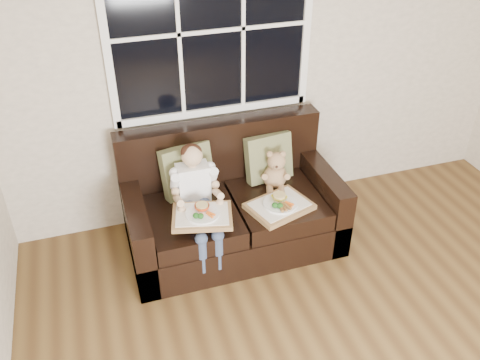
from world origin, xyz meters
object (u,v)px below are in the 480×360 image
object	(u,v)px
loveseat	(231,209)
tray_right	(279,205)
child	(196,191)
teddy_bear	(276,172)
tray_left	(202,215)

from	to	relation	value
loveseat	tray_right	distance (m)	0.46
child	teddy_bear	bearing A→B (deg)	10.00
tray_right	teddy_bear	bearing A→B (deg)	57.30
loveseat	tray_left	bearing A→B (deg)	-132.84
child	tray_left	bearing A→B (deg)	-94.16
child	tray_right	world-z (taller)	child
teddy_bear	tray_left	size ratio (longest dim) A/B	0.70
tray_left	tray_right	xyz separation A→B (m)	(0.63, 0.06, -0.09)
child	tray_left	distance (m)	0.24
child	tray_left	size ratio (longest dim) A/B	1.62
child	tray_right	bearing A→B (deg)	-15.82
teddy_bear	tray_right	xyz separation A→B (m)	(-0.08, -0.30, -0.11)
tray_left	child	bearing A→B (deg)	99.69
child	teddy_bear	size ratio (longest dim) A/B	2.31
tray_right	loveseat	bearing A→B (deg)	119.18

